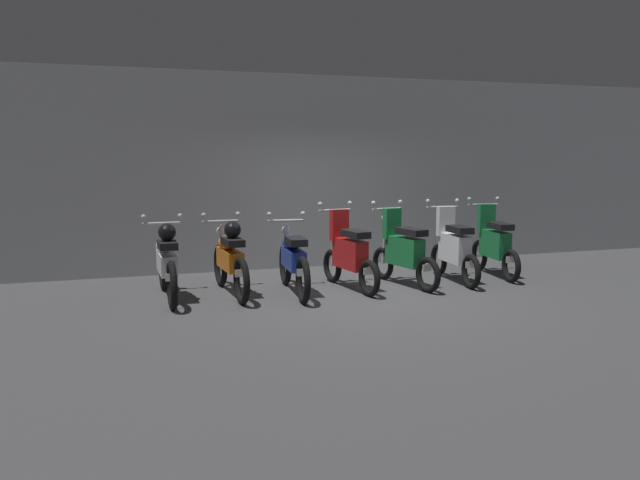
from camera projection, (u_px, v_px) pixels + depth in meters
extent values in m
plane|color=#424244|center=(361.00, 295.00, 9.03)|extent=(80.00, 80.00, 0.00)
cube|color=#9EA0A3|center=(308.00, 172.00, 11.27)|extent=(16.00, 0.30, 3.39)
torus|color=black|center=(163.00, 268.00, 9.35)|extent=(0.10, 0.65, 0.65)
torus|color=black|center=(172.00, 285.00, 8.13)|extent=(0.10, 0.65, 0.65)
cube|color=silver|center=(167.00, 263.00, 8.72)|extent=(0.23, 0.84, 0.28)
ellipsoid|color=silver|center=(165.00, 246.00, 8.83)|extent=(0.27, 0.44, 0.22)
cube|color=black|center=(167.00, 245.00, 8.51)|extent=(0.25, 0.52, 0.10)
cylinder|color=#B7BABF|center=(162.00, 223.00, 9.16)|extent=(0.56, 0.04, 0.04)
sphere|color=#B7BABF|center=(143.00, 217.00, 9.07)|extent=(0.07, 0.07, 0.07)
sphere|color=#B7BABF|center=(180.00, 216.00, 9.23)|extent=(0.07, 0.07, 0.07)
cylinder|color=#B7BABF|center=(163.00, 248.00, 9.26)|extent=(0.06, 0.16, 0.65)
sphere|color=silver|center=(162.00, 233.00, 9.23)|extent=(0.12, 0.12, 0.12)
cube|color=white|center=(172.00, 277.00, 8.14)|extent=(0.16, 0.01, 0.10)
sphere|color=black|center=(167.00, 232.00, 8.49)|extent=(0.24, 0.24, 0.24)
torus|color=black|center=(220.00, 265.00, 9.63)|extent=(0.13, 0.65, 0.65)
torus|color=black|center=(242.00, 281.00, 8.43)|extent=(0.13, 0.65, 0.65)
cube|color=orange|center=(230.00, 259.00, 9.00)|extent=(0.27, 0.84, 0.28)
ellipsoid|color=orange|center=(227.00, 243.00, 9.12)|extent=(0.29, 0.45, 0.22)
cube|color=black|center=(233.00, 242.00, 8.80)|extent=(0.27, 0.53, 0.10)
cylinder|color=#B7BABF|center=(221.00, 221.00, 9.44)|extent=(0.56, 0.07, 0.04)
sphere|color=#B7BABF|center=(204.00, 215.00, 9.33)|extent=(0.07, 0.07, 0.07)
sphere|color=#B7BABF|center=(238.00, 214.00, 9.52)|extent=(0.07, 0.07, 0.07)
cylinder|color=#B7BABF|center=(221.00, 245.00, 9.54)|extent=(0.07, 0.16, 0.65)
sphere|color=silver|center=(220.00, 231.00, 9.51)|extent=(0.12, 0.12, 0.12)
cube|color=white|center=(241.00, 273.00, 8.44)|extent=(0.16, 0.02, 0.10)
sphere|color=black|center=(232.00, 230.00, 8.77)|extent=(0.24, 0.24, 0.24)
torus|color=black|center=(285.00, 264.00, 9.73)|extent=(0.14, 0.65, 0.65)
torus|color=black|center=(303.00, 280.00, 8.48)|extent=(0.14, 0.65, 0.65)
cube|color=#1E389E|center=(293.00, 259.00, 9.08)|extent=(0.28, 0.85, 0.28)
ellipsoid|color=#1E389E|center=(291.00, 242.00, 9.20)|extent=(0.29, 0.46, 0.22)
cube|color=black|center=(296.00, 241.00, 8.86)|extent=(0.28, 0.54, 0.10)
cylinder|color=#B7BABF|center=(286.00, 220.00, 9.54)|extent=(0.56, 0.08, 0.04)
sphere|color=#B7BABF|center=(269.00, 214.00, 9.46)|extent=(0.07, 0.07, 0.07)
sphere|color=#B7BABF|center=(303.00, 214.00, 9.58)|extent=(0.07, 0.07, 0.07)
cylinder|color=#B7BABF|center=(286.00, 244.00, 9.63)|extent=(0.07, 0.16, 0.65)
sphere|color=silver|center=(286.00, 230.00, 9.61)|extent=(0.12, 0.12, 0.12)
cube|color=white|center=(303.00, 272.00, 8.49)|extent=(0.16, 0.02, 0.10)
torus|color=black|center=(332.00, 266.00, 9.93)|extent=(0.16, 0.54, 0.53)
torus|color=black|center=(369.00, 278.00, 8.91)|extent=(0.16, 0.54, 0.53)
cube|color=red|center=(350.00, 254.00, 9.38)|extent=(0.32, 0.76, 0.44)
cube|color=red|center=(339.00, 225.00, 9.63)|extent=(0.29, 0.16, 0.48)
cube|color=black|center=(355.00, 234.00, 9.20)|extent=(0.31, 0.55, 0.10)
cylinder|color=#B7BABF|center=(335.00, 210.00, 9.73)|extent=(0.56, 0.11, 0.04)
sphere|color=#B7BABF|center=(320.00, 204.00, 9.60)|extent=(0.07, 0.07, 0.07)
sphere|color=#B7BABF|center=(350.00, 203.00, 9.83)|extent=(0.07, 0.07, 0.07)
cylinder|color=#B7BABF|center=(334.00, 240.00, 9.83)|extent=(0.08, 0.15, 0.85)
sphere|color=silver|center=(334.00, 219.00, 9.79)|extent=(0.12, 0.12, 0.12)
cube|color=white|center=(369.00, 271.00, 8.91)|extent=(0.16, 0.03, 0.10)
torus|color=black|center=(383.00, 263.00, 10.16)|extent=(0.19, 0.54, 0.53)
torus|color=black|center=(428.00, 275.00, 9.16)|extent=(0.19, 0.54, 0.53)
cube|color=#197238|center=(405.00, 251.00, 9.63)|extent=(0.36, 0.76, 0.44)
cube|color=#197238|center=(392.00, 223.00, 9.87)|extent=(0.30, 0.17, 0.48)
cube|color=black|center=(411.00, 232.00, 9.44)|extent=(0.34, 0.56, 0.10)
cylinder|color=#B7BABF|center=(387.00, 209.00, 9.96)|extent=(0.56, 0.14, 0.04)
sphere|color=#B7BABF|center=(373.00, 203.00, 9.82)|extent=(0.07, 0.07, 0.07)
sphere|color=#B7BABF|center=(400.00, 202.00, 10.07)|extent=(0.07, 0.07, 0.07)
cylinder|color=#B7BABF|center=(385.00, 238.00, 10.06)|extent=(0.08, 0.16, 0.85)
sphere|color=silver|center=(385.00, 218.00, 10.02)|extent=(0.12, 0.12, 0.12)
cube|color=white|center=(427.00, 268.00, 9.17)|extent=(0.16, 0.04, 0.10)
torus|color=black|center=(439.00, 259.00, 10.52)|extent=(0.13, 0.53, 0.53)
torus|color=black|center=(471.00, 272.00, 9.42)|extent=(0.13, 0.53, 0.53)
cube|color=silver|center=(454.00, 248.00, 9.93)|extent=(0.27, 0.75, 0.44)
cube|color=silver|center=(446.00, 221.00, 10.21)|extent=(0.29, 0.14, 0.48)
cube|color=black|center=(460.00, 229.00, 9.74)|extent=(0.28, 0.54, 0.10)
cylinder|color=#B7BABF|center=(442.00, 207.00, 10.31)|extent=(0.56, 0.08, 0.04)
sphere|color=#B7BABF|center=(428.00, 201.00, 10.24)|extent=(0.07, 0.07, 0.07)
sphere|color=#B7BABF|center=(457.00, 201.00, 10.36)|extent=(0.07, 0.07, 0.07)
cylinder|color=#B7BABF|center=(441.00, 235.00, 10.42)|extent=(0.07, 0.15, 0.85)
sphere|color=silver|center=(441.00, 216.00, 10.38)|extent=(0.12, 0.12, 0.12)
cube|color=white|center=(471.00, 265.00, 9.43)|extent=(0.16, 0.02, 0.10)
torus|color=black|center=(479.00, 255.00, 11.01)|extent=(0.15, 0.54, 0.53)
torus|color=black|center=(511.00, 266.00, 9.89)|extent=(0.15, 0.54, 0.53)
cube|color=#197238|center=(495.00, 244.00, 10.41)|extent=(0.31, 0.76, 0.44)
cube|color=#197238|center=(486.00, 218.00, 10.69)|extent=(0.29, 0.15, 0.48)
cube|color=black|center=(500.00, 226.00, 10.21)|extent=(0.30, 0.55, 0.10)
cylinder|color=#B7BABF|center=(483.00, 205.00, 10.80)|extent=(0.56, 0.10, 0.04)
sphere|color=#B7BABF|center=(469.00, 199.00, 10.74)|extent=(0.07, 0.07, 0.07)
sphere|color=#B7BABF|center=(498.00, 199.00, 10.83)|extent=(0.07, 0.07, 0.07)
cylinder|color=#B7BABF|center=(481.00, 231.00, 10.91)|extent=(0.07, 0.15, 0.85)
sphere|color=silver|center=(482.00, 213.00, 10.86)|extent=(0.12, 0.12, 0.12)
cube|color=white|center=(511.00, 260.00, 9.90)|extent=(0.16, 0.03, 0.10)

